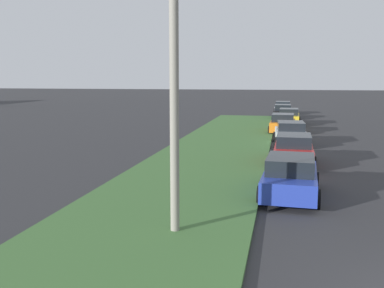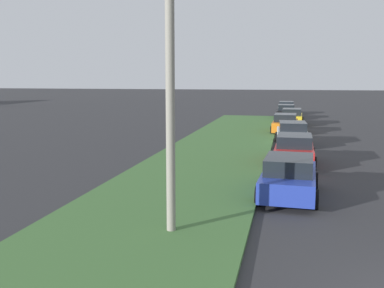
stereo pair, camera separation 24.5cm
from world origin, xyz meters
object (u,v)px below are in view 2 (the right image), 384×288
parked_car_red (294,150)px  parked_car_white (292,134)px  parked_car_yellow (292,117)px  parked_car_orange (285,124)px  parked_car_blue (289,177)px  streetlight (182,69)px  parked_car_silver (286,108)px  parked_car_black (286,112)px

parked_car_red → parked_car_white: size_ratio=0.99×
parked_car_white → parked_car_yellow: size_ratio=1.01×
parked_car_white → parked_car_orange: 6.17m
parked_car_blue → parked_car_orange: 18.65m
streetlight → parked_car_red: bearing=-15.4°
parked_car_red → parked_car_white: bearing=1.7°
parked_car_blue → parked_car_red: (6.11, -0.23, 0.00)m
parked_car_yellow → parked_car_blue: bearing=-178.7°
parked_car_orange → parked_car_white: bearing=-173.7°
parked_car_yellow → parked_car_silver: same height
parked_car_red → parked_car_blue: bearing=178.9°
parked_car_blue → parked_car_red: size_ratio=1.01×
parked_car_red → parked_car_black: bearing=2.5°
parked_car_yellow → parked_car_red: bearing=-178.1°
parked_car_yellow → parked_car_silver: (11.86, 0.57, 0.00)m
parked_car_orange → parked_car_yellow: bearing=-3.0°
parked_car_white → parked_car_silver: bearing=-1.4°
parked_car_black → streetlight: (-35.28, 2.37, 3.67)m
parked_car_yellow → parked_car_orange: bearing=177.0°
parked_car_white → parked_car_orange: (6.15, 0.49, 0.00)m
parked_car_blue → parked_car_red: bearing=0.8°
parked_car_red → parked_car_yellow: 18.59m
parked_car_blue → parked_car_white: size_ratio=1.00×
parked_car_red → parked_car_silver: 30.46m
parked_car_red → parked_car_silver: (30.45, 0.61, 0.00)m
parked_car_blue → parked_car_orange: (18.65, 0.32, 0.00)m
parked_car_orange → parked_car_black: same height
parked_car_red → parked_car_black: (24.53, 0.59, 0.00)m
parked_car_white → parked_car_silver: same height
streetlight → parked_car_white: bearing=-9.6°
parked_car_white → parked_car_silver: 24.07m
parked_car_orange → parked_car_silver: 17.91m
parked_car_white → parked_car_orange: size_ratio=1.01×
parked_car_blue → streetlight: (-4.65, 2.73, 3.67)m
parked_car_silver → streetlight: bearing=177.3°
parked_car_blue → parked_car_silver: 36.56m
streetlight → parked_car_black: bearing=-3.8°
parked_car_orange → parked_car_red: bearing=-175.7°
parked_car_white → parked_car_orange: bearing=1.9°
parked_car_yellow → parked_car_black: 5.96m
parked_car_orange → parked_car_yellow: 6.07m
parked_car_orange → parked_car_silver: size_ratio=1.01×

